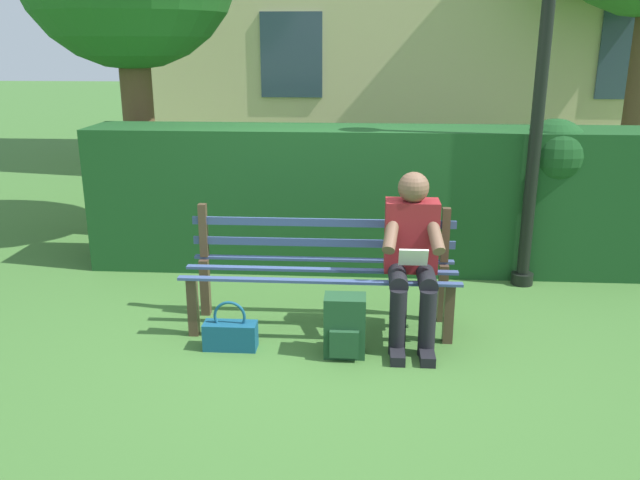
% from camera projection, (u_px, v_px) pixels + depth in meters
% --- Properties ---
extents(ground, '(60.00, 60.00, 0.00)m').
position_uv_depth(ground, '(321.00, 327.00, 4.94)').
color(ground, '#3D6B2D').
extents(park_bench, '(2.00, 0.54, 0.89)m').
position_uv_depth(park_bench, '(322.00, 268.00, 4.88)').
color(park_bench, '#4C3828').
rests_on(park_bench, ground).
extents(person_seated, '(0.44, 0.73, 1.20)m').
position_uv_depth(person_seated, '(412.00, 253.00, 4.61)').
color(person_seated, maroon).
rests_on(person_seated, ground).
extents(hedge_backdrop, '(5.26, 0.75, 1.43)m').
position_uv_depth(hedge_backdrop, '(377.00, 195.00, 6.08)').
color(hedge_backdrop, '#19471E').
rests_on(hedge_backdrop, ground).
extents(backpack, '(0.28, 0.26, 0.43)m').
position_uv_depth(backpack, '(345.00, 326.00, 4.45)').
color(backpack, '#1E4728').
rests_on(backpack, ground).
extents(handbag, '(0.37, 0.15, 0.36)m').
position_uv_depth(handbag, '(230.00, 334.00, 4.57)').
color(handbag, navy).
rests_on(handbag, ground).
extents(lamp_post, '(0.31, 0.31, 3.43)m').
position_uv_depth(lamp_post, '(547.00, 19.00, 5.16)').
color(lamp_post, black).
rests_on(lamp_post, ground).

